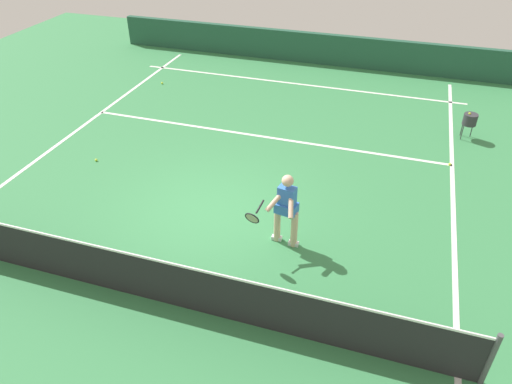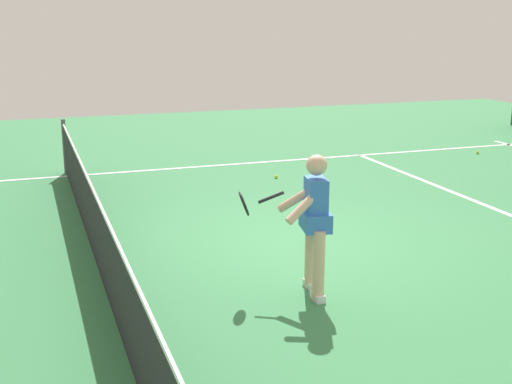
% 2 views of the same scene
% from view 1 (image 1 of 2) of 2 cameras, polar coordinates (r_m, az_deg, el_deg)
% --- Properties ---
extents(ground_plane, '(26.07, 26.07, 0.00)m').
position_cam_1_polar(ground_plane, '(10.33, -5.47, -2.31)').
color(ground_plane, '#38844C').
extents(court_back_wall, '(14.90, 0.24, 1.09)m').
position_cam_1_polar(court_back_wall, '(18.48, 6.47, 16.61)').
color(court_back_wall, '#23513D').
rests_on(court_back_wall, ground).
extents(baseline_marking, '(10.90, 0.10, 0.01)m').
position_cam_1_polar(baseline_marking, '(16.63, 4.67, 12.67)').
color(baseline_marking, white).
rests_on(baseline_marking, ground).
extents(service_line_marking, '(9.90, 0.10, 0.01)m').
position_cam_1_polar(service_line_marking, '(13.17, 0.50, 6.63)').
color(service_line_marking, white).
rests_on(service_line_marking, ground).
extents(sideline_left_marking, '(0.10, 18.05, 0.01)m').
position_cam_1_polar(sideline_left_marking, '(9.84, 22.45, -7.42)').
color(sideline_left_marking, white).
rests_on(sideline_left_marking, ground).
extents(sideline_right_marking, '(0.10, 18.05, 0.01)m').
position_cam_1_polar(sideline_right_marking, '(12.86, -26.31, 1.99)').
color(sideline_right_marking, white).
rests_on(sideline_right_marking, ground).
extents(court_net, '(10.58, 0.08, 1.05)m').
position_cam_1_polar(court_net, '(8.26, -12.67, -9.92)').
color(court_net, '#4C4C51').
rests_on(court_net, ground).
extents(tennis_player, '(0.89, 0.91, 1.55)m').
position_cam_1_polar(tennis_player, '(8.97, 3.50, -1.92)').
color(tennis_player, beige).
rests_on(tennis_player, ground).
extents(tennis_ball_near, '(0.07, 0.07, 0.07)m').
position_cam_1_polar(tennis_ball_near, '(12.75, 21.96, 3.06)').
color(tennis_ball_near, '#D1E533').
rests_on(tennis_ball_near, ground).
extents(tennis_ball_mid, '(0.07, 0.07, 0.07)m').
position_cam_1_polar(tennis_ball_mid, '(16.84, -11.05, 12.54)').
color(tennis_ball_mid, '#D1E533').
rests_on(tennis_ball_mid, ground).
extents(tennis_ball_far, '(0.07, 0.07, 0.07)m').
position_cam_1_polar(tennis_ball_far, '(12.65, -18.39, 3.61)').
color(tennis_ball_far, '#D1E533').
rests_on(tennis_ball_far, ground).
extents(ball_hopper, '(0.36, 0.36, 0.74)m').
position_cam_1_polar(ball_hopper, '(14.03, 23.99, 7.84)').
color(ball_hopper, '#333338').
rests_on(ball_hopper, ground).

